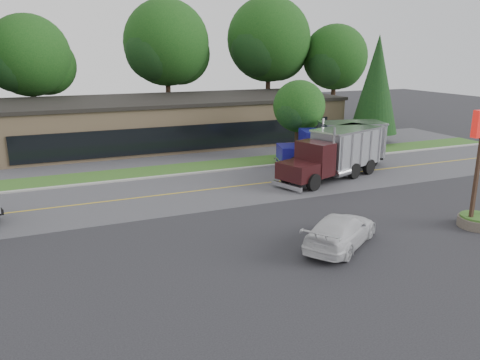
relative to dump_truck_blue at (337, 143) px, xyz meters
name	(u,v)px	position (x,y,z in m)	size (l,w,h in m)	color
ground	(270,240)	(-11.39, -11.44, -1.80)	(140.00, 140.00, 0.00)	#2F2F34
road	(208,190)	(-11.39, -2.44, -1.80)	(60.00, 8.00, 0.02)	slate
center_line	(208,190)	(-11.39, -2.44, -1.80)	(60.00, 0.12, 0.01)	gold
curb	(189,174)	(-11.39, 1.76, -1.80)	(60.00, 0.30, 0.12)	#9E9E99
grass_verge	(182,169)	(-11.39, 3.56, -1.80)	(60.00, 3.40, 0.03)	#2E6121
far_parking	(166,156)	(-11.39, 8.56, -1.80)	(60.00, 7.00, 0.02)	slate
strip_mall	(170,122)	(-9.39, 14.56, 0.20)	(32.00, 12.00, 4.00)	tan
tree_far_b	(31,60)	(-21.26, 22.66, 5.99)	(8.57, 8.06, 12.22)	#382619
tree_far_c	(168,47)	(-7.24, 22.68, 7.24)	(9.94, 9.35, 14.17)	#382619
tree_far_d	(269,44)	(4.77, 21.69, 7.65)	(10.38, 9.77, 14.81)	#382619
tree_far_e	(335,60)	(12.73, 19.66, 5.72)	(8.27, 7.78, 11.79)	#382619
evergreen_right	(376,84)	(8.61, 6.56, 3.78)	(4.47, 4.47, 10.16)	#382619
tree_verge	(299,109)	(-1.32, 3.61, 2.27)	(4.49, 4.22, 6.40)	#382619
dump_truck_blue	(337,143)	(0.00, 0.00, 0.00)	(8.39, 4.56, 3.36)	black
dump_truck_maroon	(336,152)	(-2.09, -2.96, 0.00)	(9.03, 5.18, 3.36)	black
rally_car	(341,230)	(-8.70, -13.25, -1.07)	(2.06, 5.07, 1.47)	silver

